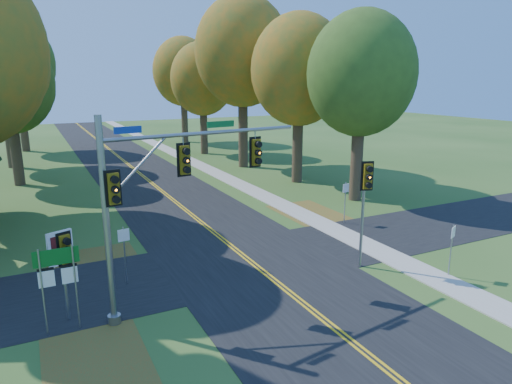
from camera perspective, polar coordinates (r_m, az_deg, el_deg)
name	(u,v)px	position (r m, az deg, el deg)	size (l,w,h in m)	color
ground	(269,276)	(19.90, 1.61, -10.51)	(160.00, 160.00, 0.00)	#294D1B
road_main	(269,276)	(19.89, 1.62, -10.48)	(8.00, 160.00, 0.02)	black
road_cross	(249,260)	(21.53, -0.92, -8.52)	(60.00, 6.00, 0.02)	black
centerline_left	(267,276)	(19.85, 1.36, -10.49)	(0.10, 160.00, 0.01)	gold
centerline_right	(271,275)	(19.93, 1.87, -10.39)	(0.10, 160.00, 0.01)	gold
sidewalk_east	(381,252)	(23.25, 15.33, -7.25)	(1.60, 160.00, 0.06)	#9E998E
leaf_patch_w_near	(97,270)	(21.68, -19.23, -9.19)	(4.00, 6.00, 0.00)	brown
leaf_patch_e	(321,218)	(28.04, 8.11, -3.28)	(3.50, 8.00, 0.00)	brown
leaf_patch_w_far	(96,360)	(15.38, -19.37, -19.25)	(3.00, 5.00, 0.00)	brown
tree_e_a	(361,75)	(31.91, 13.02, 14.10)	(7.20, 7.20, 12.73)	#38281C
tree_e_b	(299,71)	(37.12, 5.44, 14.87)	(7.60, 7.60, 13.33)	#38281C
tree_w_c	(8,83)	(40.44, -28.56, 11.86)	(6.80, 6.80, 11.91)	#38281C
tree_e_c	(243,52)	(43.81, -1.64, 17.07)	(8.80, 8.80, 15.79)	#38281C
tree_w_d	(1,62)	(49.19, -29.27, 13.99)	(8.20, 8.20, 14.56)	#38281C
tree_e_d	(203,79)	(51.99, -6.66, 13.81)	(7.00, 7.00, 12.32)	#38281C
tree_w_e	(16,63)	(60.08, -27.76, 14.11)	(8.40, 8.40, 14.97)	#38281C
tree_e_e	(183,72)	(62.52, -9.10, 14.60)	(7.80, 7.80, 13.74)	#38281C
traffic_mast	(161,187)	(16.10, -11.78, 0.63)	(7.83, 1.61, 7.16)	gray
east_signal_pole	(366,188)	(20.12, 13.58, 0.48)	(0.55, 0.65, 4.86)	gray
ped_signal_pole	(65,256)	(16.81, -22.76, -7.35)	(0.49, 0.59, 3.28)	gray
route_sign_cluster	(58,272)	(16.37, -23.54, -9.21)	(1.40, 0.08, 3.01)	gray
info_kiosk	(60,248)	(22.60, -23.27, -6.46)	(1.13, 0.58, 1.59)	white
reg_sign_e_north	(345,195)	(26.94, 11.11, -0.42)	(0.47, 0.11, 2.46)	gray
reg_sign_e_south	(452,241)	(21.05, 23.31, -5.69)	(0.41, 0.21, 2.30)	gray
reg_sign_w	(124,245)	(19.33, -16.15, -6.43)	(0.47, 0.10, 2.46)	gray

